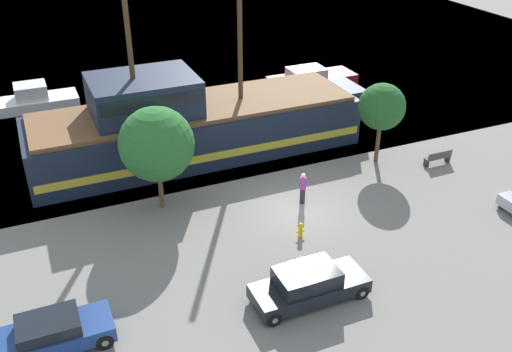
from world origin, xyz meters
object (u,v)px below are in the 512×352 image
Objects in this scene: parked_car_curb_mid at (53,333)px; parked_car_curb_front at (309,285)px; pedestrian_walking_near at (303,188)px; bench_promenade_east at (438,158)px; fire_hydrant at (301,229)px; moored_boat_outer at (37,99)px; moored_boat_dockside at (311,79)px; pirate_ship at (191,124)px.

parked_car_curb_front is at bearing -7.77° from parked_car_curb_mid.
pedestrian_walking_near is (3.16, 6.62, 0.17)m from parked_car_curb_front.
parked_car_curb_front is 14.35m from bench_promenade_east.
fire_hydrant is 11.15m from bench_promenade_east.
pedestrian_walking_near is at bearing 61.11° from fire_hydrant.
fire_hydrant is (9.92, -21.65, -0.23)m from moored_boat_outer.
moored_boat_dockside is at bearing 43.73° from parked_car_curb_mid.
pirate_ship reaches higher than pedestrian_walking_near.
moored_boat_outer reaches higher than pedestrian_walking_near.
moored_boat_dockside is 29.49m from parked_car_curb_mid.
fire_hydrant is (1.97, -10.34, -1.49)m from pirate_ship.
pirate_ship is 3.84× the size of moored_boat_outer.
bench_promenade_east is (20.55, -18.30, -0.21)m from moored_boat_outer.
parked_car_curb_front is (0.27, -14.32, -1.19)m from pirate_ship.
moored_boat_outer is 23.81m from fire_hydrant.
pirate_ship is 8.49m from pedestrian_walking_near.
moored_boat_outer is 1.29× the size of parked_car_curb_mid.
parked_car_curb_mid is 13.85m from pedestrian_walking_near.
pirate_ship is at bearing 91.09° from parked_car_curb_front.
parked_car_curb_front is at bearing -113.12° from fire_hydrant.
pedestrian_walking_near is at bearing -119.47° from moored_boat_dockside.
moored_boat_outer is at bearing 114.61° from fire_hydrant.
pedestrian_walking_near is at bearing 64.51° from parked_car_curb_front.
fire_hydrant is (11.33, 2.66, -0.26)m from parked_car_curb_mid.
moored_boat_outer is 27.52m from bench_promenade_east.
parked_car_curb_front is at bearing -118.29° from moored_boat_dockside.
moored_boat_outer is 26.91m from parked_car_curb_front.
pirate_ship is at bearing 54.27° from parked_car_curb_mid.
pedestrian_walking_near is at bearing -175.62° from bench_promenade_east.
moored_boat_outer reaches higher than fire_hydrant.
pirate_ship reaches higher than parked_car_curb_front.
parked_car_curb_mid is at bearing -136.27° from moored_boat_dockside.
fire_hydrant is at bearing 13.23° from parked_car_curb_mid.
pedestrian_walking_near is (12.79, 5.31, 0.21)m from parked_car_curb_mid.
parked_car_curb_front is 2.73× the size of pedestrian_walking_near.
fire_hydrant is at bearing -119.39° from moored_boat_dockside.
moored_boat_dockside is 24.64m from parked_car_curb_front.
moored_boat_dockside is (11.95, 7.38, -1.31)m from pirate_ship.
pedestrian_walking_near is at bearing 22.54° from parked_car_curb_mid.
parked_car_curb_front reaches higher than parked_car_curb_mid.
moored_boat_outer is 3.26× the size of bench_promenade_east.
pirate_ship reaches higher than moored_boat_dockside.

